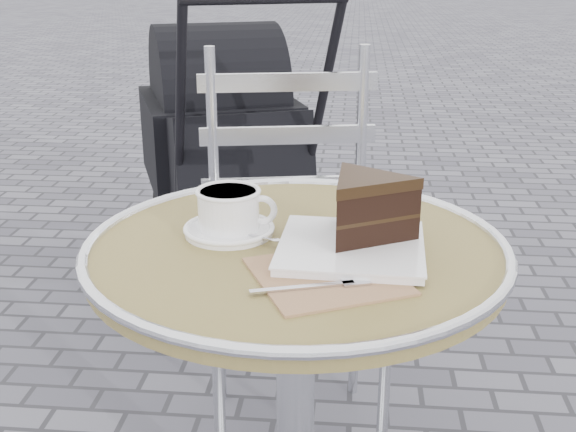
# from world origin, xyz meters

# --- Properties ---
(cafe_table) EXTENTS (0.72, 0.72, 0.74)m
(cafe_table) POSITION_xyz_m (0.00, 0.00, 0.57)
(cafe_table) COLOR silver
(cafe_table) RESTS_ON ground
(cappuccino_set) EXTENTS (0.17, 0.15, 0.08)m
(cappuccino_set) POSITION_xyz_m (-0.12, 0.04, 0.77)
(cappuccino_set) COLOR white
(cappuccino_set) RESTS_ON cafe_table
(cake_plate_set) EXTENTS (0.29, 0.35, 0.12)m
(cake_plate_set) POSITION_xyz_m (0.11, -0.01, 0.79)
(cake_plate_set) COLOR #9A6F54
(cake_plate_set) RESTS_ON cafe_table
(bistro_chair) EXTENTS (0.51, 0.51, 0.98)m
(bistro_chair) POSITION_xyz_m (-0.06, 0.55, 0.61)
(bistro_chair) COLOR silver
(bistro_chair) RESTS_ON ground
(baby_stroller) EXTENTS (0.82, 1.15, 1.10)m
(baby_stroller) POSITION_xyz_m (-0.38, 1.39, 0.49)
(baby_stroller) COLOR black
(baby_stroller) RESTS_ON ground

